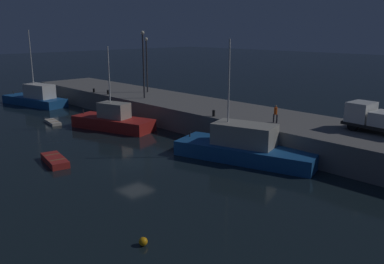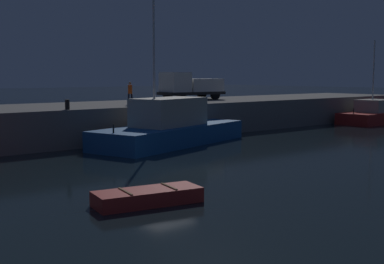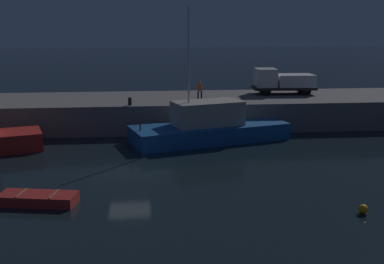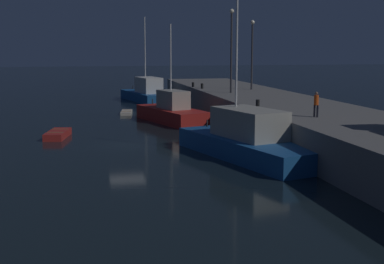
# 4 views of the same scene
# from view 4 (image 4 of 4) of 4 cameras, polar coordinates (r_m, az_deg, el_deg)

# --- Properties ---
(ground_plane) EXTENTS (320.00, 320.00, 0.00)m
(ground_plane) POSITION_cam_4_polar(r_m,az_deg,el_deg) (38.51, -6.86, -1.38)
(ground_plane) COLOR black
(pier_quay) EXTENTS (74.69, 8.68, 2.40)m
(pier_quay) POSITION_cam_4_polar(r_m,az_deg,el_deg) (41.68, 11.84, 0.95)
(pier_quay) COLOR slate
(pier_quay) RESTS_ON ground
(fishing_trawler_red) EXTENTS (12.50, 7.15, 9.91)m
(fishing_trawler_red) POSITION_cam_4_polar(r_m,az_deg,el_deg) (34.07, 6.11, -0.88)
(fishing_trawler_red) COLOR #195193
(fishing_trawler_red) RESTS_ON ground
(fishing_boat_blue) EXTENTS (9.84, 5.67, 8.91)m
(fishing_boat_blue) POSITION_cam_4_polar(r_m,az_deg,el_deg) (49.73, -2.08, 2.14)
(fishing_boat_blue) COLOR red
(fishing_boat_blue) RESTS_ON ground
(fishing_boat_orange) EXTENTS (11.25, 5.48, 10.56)m
(fishing_boat_orange) POSITION_cam_4_polar(r_m,az_deg,el_deg) (69.38, -4.83, 4.14)
(fishing_boat_orange) COLOR #195193
(fishing_boat_orange) RESTS_ON ground
(dinghy_orange_near) EXTENTS (3.96, 2.07, 0.57)m
(dinghy_orange_near) POSITION_cam_4_polar(r_m,az_deg,el_deg) (42.57, -13.94, -0.24)
(dinghy_orange_near) COLOR #B22823
(dinghy_orange_near) RESTS_ON ground
(rowboat_white_mid) EXTENTS (3.23, 1.52, 0.36)m
(rowboat_white_mid) POSITION_cam_4_polar(r_m,az_deg,el_deg) (56.46, -6.91, 2.06)
(rowboat_white_mid) COLOR beige
(rowboat_white_mid) RESTS_ON ground
(lamp_post_west) EXTENTS (0.44, 0.44, 7.20)m
(lamp_post_west) POSITION_cam_4_polar(r_m,az_deg,el_deg) (57.60, 6.34, 8.69)
(lamp_post_west) COLOR #38383D
(lamp_post_west) RESTS_ON pier_quay
(lamp_post_east) EXTENTS (0.44, 0.44, 8.06)m
(lamp_post_east) POSITION_cam_4_polar(r_m,az_deg,el_deg) (53.24, 4.17, 9.19)
(lamp_post_east) COLOR #38383D
(lamp_post_east) RESTS_ON pier_quay
(dockworker) EXTENTS (0.42, 0.35, 1.63)m
(dockworker) POSITION_cam_4_polar(r_m,az_deg,el_deg) (35.57, 12.93, 3.02)
(dockworker) COLOR black
(dockworker) RESTS_ON pier_quay
(bollard_west) EXTENTS (0.28, 0.28, 0.62)m
(bollard_west) POSITION_cam_4_polar(r_m,az_deg,el_deg) (40.27, 6.92, 2.97)
(bollard_west) COLOR black
(bollard_west) RESTS_ON pier_quay
(bollard_central) EXTENTS (0.28, 0.28, 0.52)m
(bollard_central) POSITION_cam_4_polar(r_m,az_deg,el_deg) (61.12, 0.11, 5.00)
(bollard_central) COLOR black
(bollard_central) RESTS_ON pier_quay
(bollard_east) EXTENTS (0.28, 0.28, 0.57)m
(bollard_east) POSITION_cam_4_polar(r_m,az_deg,el_deg) (58.44, 1.07, 4.85)
(bollard_east) COLOR black
(bollard_east) RESTS_ON pier_quay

